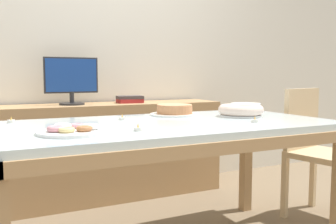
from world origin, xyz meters
name	(u,v)px	position (x,y,z in m)	size (l,w,h in m)	color
wall_back	(95,46)	(0.00, 1.48, 1.30)	(8.00, 0.10, 2.60)	silver
dining_table	(168,137)	(0.00, 0.00, 0.69)	(1.87, 0.98, 0.78)	silver
chair	(315,146)	(1.24, 0.10, 0.52)	(0.50, 0.50, 0.94)	#D1B284
sideboard	(107,151)	(0.00, 1.18, 0.40)	(1.99, 0.44, 0.80)	tan
computer_monitor	(71,81)	(-0.28, 1.18, 0.99)	(0.42, 0.20, 0.38)	#262628
book_stack	(130,99)	(0.21, 1.18, 0.83)	(0.24, 0.17, 0.06)	maroon
cake_chocolate_round	(175,110)	(0.20, 0.30, 0.81)	(0.32, 0.32, 0.07)	white
cake_golden_bundt	(241,110)	(0.54, 0.06, 0.82)	(0.28, 0.28, 0.07)	white
pastry_platter	(73,130)	(-0.56, -0.18, 0.79)	(0.32, 0.32, 0.04)	white
plate_stack	(246,107)	(0.78, 0.32, 0.81)	(0.21, 0.21, 0.06)	white
tealight_near_cakes	(11,121)	(-0.78, 0.35, 0.79)	(0.04, 0.04, 0.04)	silver
tealight_near_front	(255,120)	(0.43, -0.22, 0.79)	(0.04, 0.04, 0.04)	silver
tealight_right_edge	(122,118)	(-0.19, 0.21, 0.79)	(0.04, 0.04, 0.04)	silver
tealight_left_edge	(138,129)	(-0.27, -0.24, 0.79)	(0.04, 0.04, 0.04)	silver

